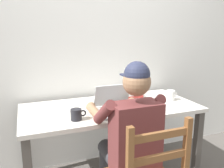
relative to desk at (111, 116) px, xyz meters
The scene contains 10 objects.
back_wall 0.78m from the desk, 90.00° to the left, with size 6.00×0.04×2.60m.
desk is the anchor object (origin of this frame).
seated_person 0.45m from the desk, 92.87° to the right, with size 0.50×0.60×1.24m.
laptop 0.20m from the desk, 91.24° to the right, with size 0.33×0.32×0.22m.
computer_mouse 0.37m from the desk, 42.73° to the right, with size 0.06×0.10×0.03m, color black.
coffee_mug_white 0.64m from the desk, ahead, with size 0.12×0.08×0.10m.
coffee_mug_dark 0.45m from the desk, 148.79° to the right, with size 0.12×0.09×0.09m.
book_stack_main 0.37m from the desk, 26.40° to the left, with size 0.19×0.16×0.08m.
paper_pile_near_laptop 0.37m from the desk, 167.28° to the left, with size 0.21×0.16×0.01m, color silver.
paper_pile_back_corner 0.33m from the desk, 42.83° to the left, with size 0.26×0.18×0.01m, color white.
Camera 1 is at (-0.71, -1.90, 1.43)m, focal length 37.18 mm.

